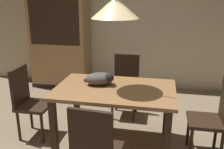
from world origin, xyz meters
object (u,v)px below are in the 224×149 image
(pendant_lamp, at_px, (115,8))
(hutch_bookcase, at_px, (60,43))
(dining_table, at_px, (115,96))
(chair_far_back, at_px, (126,83))
(chair_near_front, at_px, (95,149))
(cat_sleeping, at_px, (100,79))
(chair_left_side, at_px, (28,99))
(chair_right_side, at_px, (214,115))

(pendant_lamp, bearing_deg, hutch_bookcase, 127.83)
(dining_table, distance_m, chair_far_back, 0.89)
(chair_near_front, distance_m, pendant_lamp, 1.45)
(cat_sleeping, distance_m, hutch_bookcase, 2.19)
(chair_left_side, distance_m, chair_near_front, 1.42)
(chair_left_side, xyz_separation_m, chair_near_front, (1.12, -0.88, 0.00))
(chair_near_front, xyz_separation_m, pendant_lamp, (0.01, 0.88, 1.15))
(chair_right_side, xyz_separation_m, cat_sleeping, (-1.32, 0.08, 0.32))
(cat_sleeping, relative_size, pendant_lamp, 0.31)
(dining_table, relative_size, chair_left_side, 1.51)
(chair_left_side, xyz_separation_m, hutch_bookcase, (-0.33, 1.88, 0.38))
(chair_far_back, xyz_separation_m, hutch_bookcase, (-1.46, 1.00, 0.38))
(dining_table, xyz_separation_m, chair_near_front, (-0.01, -0.88, -0.14))
(chair_far_back, relative_size, cat_sleeping, 2.30)
(chair_right_side, distance_m, hutch_bookcase, 3.22)
(chair_left_side, height_order, chair_far_back, same)
(chair_far_back, distance_m, chair_right_side, 1.43)
(chair_left_side, bearing_deg, dining_table, 0.04)
(chair_left_side, relative_size, chair_near_front, 1.00)
(cat_sleeping, height_order, hutch_bookcase, hutch_bookcase)
(chair_near_front, relative_size, chair_right_side, 1.00)
(chair_left_side, distance_m, chair_far_back, 1.43)
(chair_near_front, height_order, cat_sleeping, chair_near_front)
(chair_near_front, height_order, chair_right_side, same)
(chair_left_side, height_order, cat_sleeping, chair_left_side)
(dining_table, xyz_separation_m, hutch_bookcase, (-1.46, 1.88, 0.24))
(chair_far_back, xyz_separation_m, chair_right_side, (1.13, -0.88, 0.00))
(chair_right_side, bearing_deg, hutch_bookcase, 144.04)
(chair_right_side, height_order, pendant_lamp, pendant_lamp)
(dining_table, xyz_separation_m, chair_far_back, (0.00, 0.88, -0.14))
(hutch_bookcase, bearing_deg, chair_near_front, -62.23)
(chair_far_back, bearing_deg, chair_right_side, -37.89)
(chair_near_front, distance_m, cat_sleeping, 1.03)
(chair_far_back, height_order, hutch_bookcase, hutch_bookcase)
(chair_left_side, height_order, chair_right_side, same)
(chair_near_front, bearing_deg, chair_left_side, 141.97)
(chair_far_back, xyz_separation_m, pendant_lamp, (-0.00, -0.88, 1.15))
(dining_table, bearing_deg, chair_far_back, 89.99)
(dining_table, distance_m, cat_sleeping, 0.28)
(chair_left_side, relative_size, cat_sleeping, 2.30)
(pendant_lamp, xyz_separation_m, hutch_bookcase, (-1.46, 1.88, -0.77))
(chair_far_back, relative_size, hutch_bookcase, 0.50)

